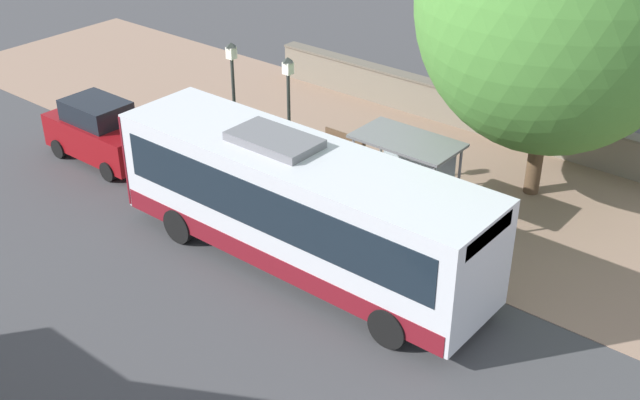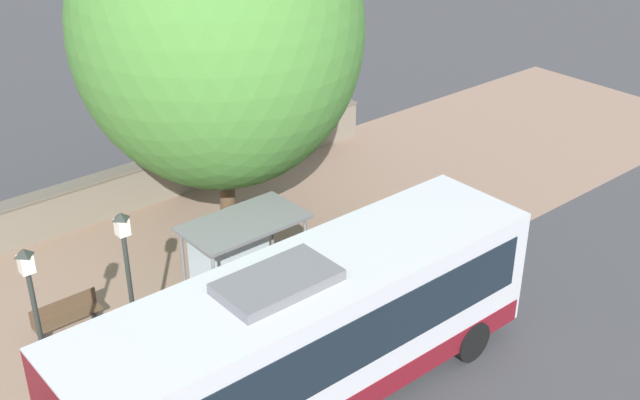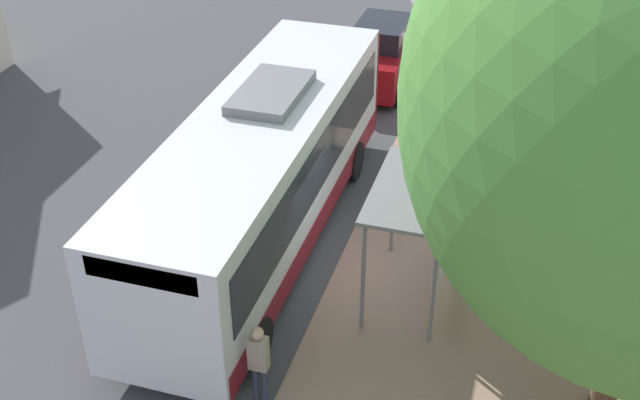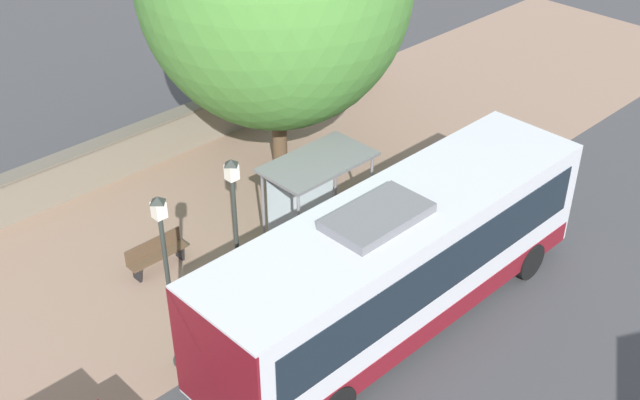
{
  "view_description": "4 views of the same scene",
  "coord_description": "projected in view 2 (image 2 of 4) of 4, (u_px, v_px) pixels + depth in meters",
  "views": [
    {
      "loc": [
        15.21,
        11.05,
        11.95
      ],
      "look_at": [
        1.78,
        0.09,
        2.12
      ],
      "focal_mm": 45.0,
      "sensor_mm": 36.0,
      "label": 1
    },
    {
      "loc": [
        12.18,
        -8.92,
        11.82
      ],
      "look_at": [
        -1.24,
        2.33,
        2.67
      ],
      "focal_mm": 45.0,
      "sensor_mm": 36.0,
      "label": 2
    },
    {
      "loc": [
        -3.71,
        13.39,
        10.83
      ],
      "look_at": [
        0.46,
        -0.32,
        1.51
      ],
      "focal_mm": 45.0,
      "sensor_mm": 36.0,
      "label": 3
    },
    {
      "loc": [
        11.12,
        -11.98,
        12.93
      ],
      "look_at": [
        -1.03,
        -0.23,
        1.95
      ],
      "focal_mm": 45.0,
      "sensor_mm": 36.0,
      "label": 4
    }
  ],
  "objects": [
    {
      "name": "bus",
      "position": [
        310.0,
        332.0,
        16.41
      ],
      "size": [
        2.78,
        10.61,
        3.49
      ],
      "color": "silver",
      "rests_on": "ground"
    },
    {
      "name": "bus_shelter",
      "position": [
        241.0,
        235.0,
        19.28
      ],
      "size": [
        1.66,
        2.95,
        2.6
      ],
      "color": "slate",
      "rests_on": "ground"
    },
    {
      "name": "sidewalk_plaza",
      "position": [
        178.0,
        269.0,
        21.88
      ],
      "size": [
        9.0,
        44.0,
        0.02
      ],
      "color": "#937560",
      "rests_on": "ground"
    },
    {
      "name": "bench",
      "position": [
        67.0,
        316.0,
        19.19
      ],
      "size": [
        0.4,
        1.66,
        0.88
      ],
      "color": "brown",
      "rests_on": "ground"
    },
    {
      "name": "ground_plane",
      "position": [
        278.0,
        349.0,
        18.83
      ],
      "size": [
        120.0,
        120.0,
        0.0
      ],
      "primitive_type": "plane",
      "color": "#424244",
      "rests_on": "ground"
    },
    {
      "name": "street_lamp_near",
      "position": [
        40.0,
        333.0,
        15.03
      ],
      "size": [
        0.28,
        0.28,
        4.49
      ],
      "color": "#2D332D",
      "rests_on": "ground"
    },
    {
      "name": "street_lamp_far",
      "position": [
        131.0,
        290.0,
        16.33
      ],
      "size": [
        0.28,
        0.28,
        4.43
      ],
      "color": "#2D332D",
      "rests_on": "ground"
    },
    {
      "name": "shade_tree",
      "position": [
        218.0,
        31.0,
        21.25
      ],
      "size": [
        7.85,
        7.85,
        10.29
      ],
      "color": "brown",
      "rests_on": "ground"
    },
    {
      "name": "pedestrian",
      "position": [
        409.0,
        257.0,
        20.53
      ],
      "size": [
        0.34,
        0.23,
        1.73
      ],
      "color": "#2D3347",
      "rests_on": "ground"
    },
    {
      "name": "stone_wall",
      "position": [
        107.0,
        195.0,
        24.31
      ],
      "size": [
        0.6,
        20.0,
        1.37
      ],
      "color": "slate",
      "rests_on": "ground"
    }
  ]
}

